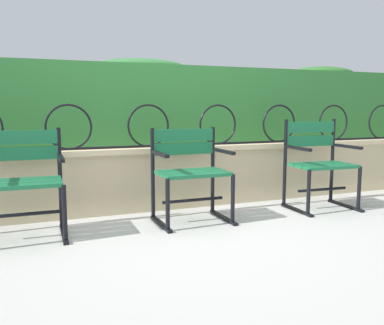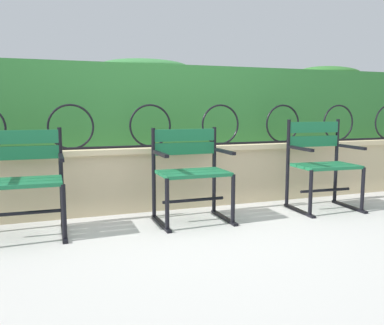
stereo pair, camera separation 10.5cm
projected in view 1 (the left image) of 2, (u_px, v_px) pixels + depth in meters
name	position (u px, v px, depth m)	size (l,w,h in m)	color
ground_plane	(195.00, 228.00, 3.53)	(60.00, 60.00, 0.00)	#B7B5AF
stone_wall	(164.00, 176.00, 4.27)	(7.88, 0.41, 0.62)	#C6B289
iron_arch_fence	(150.00, 128.00, 4.08)	(7.33, 0.02, 0.42)	black
hedge_row	(149.00, 102.00, 4.60)	(7.72, 0.58, 0.91)	#2D7033
park_chair_left	(24.00, 179.00, 3.25)	(0.61, 0.54, 0.85)	#19663D
park_chair_centre	(190.00, 170.00, 3.74)	(0.64, 0.53, 0.83)	#19663D
park_chair_right	(319.00, 161.00, 4.22)	(0.64, 0.56, 0.89)	#19663D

